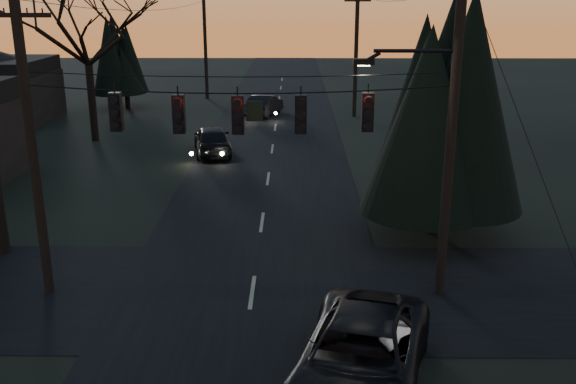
{
  "coord_description": "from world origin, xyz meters",
  "views": [
    {
      "loc": [
        1.22,
        -7.14,
        8.48
      ],
      "look_at": [
        1.06,
        9.02,
        3.42
      ],
      "focal_mm": 40.0,
      "sensor_mm": 36.0,
      "label": 1
    }
  ],
  "objects_px": {
    "utility_pole_left": "(50,292)",
    "sedan_oncoming_b": "(264,105)",
    "suv_near": "(360,359)",
    "sedan_oncoming_a": "(212,140)",
    "evergreen_right": "(438,104)",
    "utility_pole_far_l": "(207,98)",
    "utility_pole_far_r": "(354,116)",
    "utility_pole_right": "(439,293)"
  },
  "relations": [
    {
      "from": "utility_pole_far_l",
      "to": "sedan_oncoming_b",
      "type": "height_order",
      "value": "utility_pole_far_l"
    },
    {
      "from": "utility_pole_left",
      "to": "sedan_oncoming_b",
      "type": "relative_size",
      "value": 1.9
    },
    {
      "from": "sedan_oncoming_a",
      "to": "sedan_oncoming_b",
      "type": "height_order",
      "value": "sedan_oncoming_a"
    },
    {
      "from": "utility_pole_far_l",
      "to": "sedan_oncoming_a",
      "type": "relative_size",
      "value": 1.71
    },
    {
      "from": "utility_pole_left",
      "to": "utility_pole_far_l",
      "type": "relative_size",
      "value": 1.06
    },
    {
      "from": "utility_pole_far_r",
      "to": "sedan_oncoming_b",
      "type": "xyz_separation_m",
      "value": [
        -6.39,
        0.28,
        0.74
      ]
    },
    {
      "from": "utility_pole_left",
      "to": "utility_pole_far_r",
      "type": "bearing_deg",
      "value": 67.67
    },
    {
      "from": "utility_pole_far_l",
      "to": "suv_near",
      "type": "xyz_separation_m",
      "value": [
        8.69,
        -40.84,
        0.8
      ]
    },
    {
      "from": "suv_near",
      "to": "utility_pole_far_r",
      "type": "bearing_deg",
      "value": 100.34
    },
    {
      "from": "evergreen_right",
      "to": "sedan_oncoming_b",
      "type": "height_order",
      "value": "evergreen_right"
    },
    {
      "from": "suv_near",
      "to": "sedan_oncoming_a",
      "type": "height_order",
      "value": "suv_near"
    },
    {
      "from": "utility_pole_left",
      "to": "suv_near",
      "type": "bearing_deg",
      "value": -29.12
    },
    {
      "from": "evergreen_right",
      "to": "suv_near",
      "type": "bearing_deg",
      "value": -109.56
    },
    {
      "from": "sedan_oncoming_b",
      "to": "utility_pole_left",
      "type": "bearing_deg",
      "value": 95.55
    },
    {
      "from": "utility_pole_far_r",
      "to": "utility_pole_far_l",
      "type": "distance_m",
      "value": 14.01
    },
    {
      "from": "sedan_oncoming_a",
      "to": "evergreen_right",
      "type": "bearing_deg",
      "value": 118.64
    },
    {
      "from": "suv_near",
      "to": "sedan_oncoming_a",
      "type": "distance_m",
      "value": 22.4
    },
    {
      "from": "utility_pole_right",
      "to": "utility_pole_far_l",
      "type": "relative_size",
      "value": 1.25
    },
    {
      "from": "utility_pole_far_l",
      "to": "evergreen_right",
      "type": "xyz_separation_m",
      "value": [
        12.24,
        -30.85,
        4.72
      ]
    },
    {
      "from": "utility_pole_right",
      "to": "evergreen_right",
      "type": "xyz_separation_m",
      "value": [
        0.74,
        5.15,
        4.72
      ]
    },
    {
      "from": "utility_pole_far_l",
      "to": "utility_pole_far_r",
      "type": "bearing_deg",
      "value": -34.82
    },
    {
      "from": "utility_pole_far_r",
      "to": "suv_near",
      "type": "relative_size",
      "value": 1.47
    },
    {
      "from": "utility_pole_right",
      "to": "utility_pole_far_r",
      "type": "relative_size",
      "value": 1.18
    },
    {
      "from": "evergreen_right",
      "to": "suv_near",
      "type": "height_order",
      "value": "evergreen_right"
    },
    {
      "from": "suv_near",
      "to": "sedan_oncoming_b",
      "type": "height_order",
      "value": "suv_near"
    },
    {
      "from": "utility_pole_far_r",
      "to": "suv_near",
      "type": "bearing_deg",
      "value": -94.89
    },
    {
      "from": "utility_pole_far_r",
      "to": "sedan_oncoming_b",
      "type": "distance_m",
      "value": 6.44
    },
    {
      "from": "utility_pole_right",
      "to": "sedan_oncoming_a",
      "type": "height_order",
      "value": "utility_pole_right"
    },
    {
      "from": "utility_pole_far_l",
      "to": "sedan_oncoming_a",
      "type": "bearing_deg",
      "value": -81.71
    },
    {
      "from": "utility_pole_right",
      "to": "utility_pole_left",
      "type": "height_order",
      "value": "utility_pole_right"
    },
    {
      "from": "utility_pole_left",
      "to": "sedan_oncoming_b",
      "type": "xyz_separation_m",
      "value": [
        5.11,
        28.28,
        0.74
      ]
    },
    {
      "from": "utility_pole_right",
      "to": "utility_pole_left",
      "type": "distance_m",
      "value": 11.5
    },
    {
      "from": "sedan_oncoming_b",
      "to": "evergreen_right",
      "type": "bearing_deg",
      "value": 122.92
    },
    {
      "from": "utility_pole_far_r",
      "to": "utility_pole_far_l",
      "type": "xyz_separation_m",
      "value": [
        -11.5,
        8.0,
        0.0
      ]
    },
    {
      "from": "utility_pole_left",
      "to": "utility_pole_far_r",
      "type": "relative_size",
      "value": 1.0
    },
    {
      "from": "utility_pole_far_r",
      "to": "evergreen_right",
      "type": "height_order",
      "value": "evergreen_right"
    },
    {
      "from": "utility_pole_far_l",
      "to": "sedan_oncoming_a",
      "type": "height_order",
      "value": "utility_pole_far_l"
    },
    {
      "from": "utility_pole_far_l",
      "to": "evergreen_right",
      "type": "relative_size",
      "value": 0.97
    },
    {
      "from": "utility_pole_right",
      "to": "sedan_oncoming_b",
      "type": "relative_size",
      "value": 2.24
    },
    {
      "from": "utility_pole_right",
      "to": "sedan_oncoming_b",
      "type": "xyz_separation_m",
      "value": [
        -6.39,
        28.28,
        0.74
      ]
    },
    {
      "from": "utility_pole_right",
      "to": "evergreen_right",
      "type": "bearing_deg",
      "value": 81.85
    },
    {
      "from": "utility_pole_left",
      "to": "utility_pole_far_l",
      "type": "height_order",
      "value": "utility_pole_left"
    }
  ]
}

